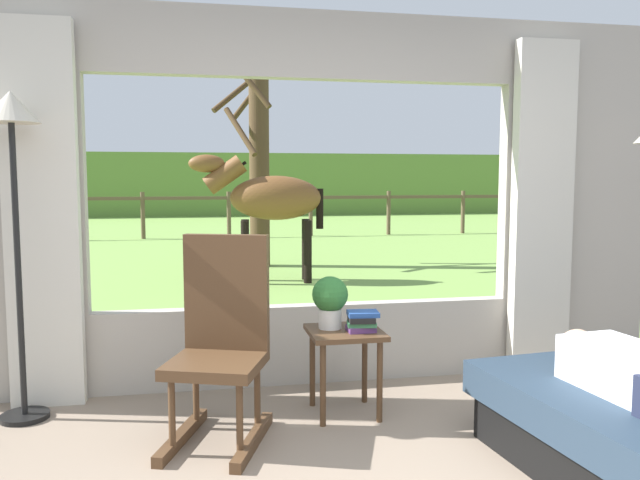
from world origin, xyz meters
The scene contains 13 objects.
back_wall_with_window centered at (0.00, 2.26, 1.25)m, with size 5.20×0.12×2.55m.
curtain_panel_left centered at (-1.69, 2.12, 1.20)m, with size 0.44×0.10×2.40m, color beige.
curtain_panel_right centered at (1.69, 2.12, 1.20)m, with size 0.44×0.10×2.40m, color beige.
outdoor_pasture_lawn centered at (0.00, 13.16, 0.01)m, with size 36.00×21.68×0.02m, color #759E47.
distant_hill_ridge centered at (0.00, 23.00, 1.20)m, with size 36.00×2.00×2.40m, color olive.
rocking_chair centered at (-0.63, 1.40, 0.55)m, with size 0.66×0.80×1.12m.
side_table centered at (0.12, 1.61, 0.43)m, with size 0.44×0.44×0.52m.
potted_plant centered at (0.04, 1.67, 0.70)m, with size 0.22×0.22×0.32m.
book_stack centered at (0.21, 1.55, 0.58)m, with size 0.20×0.16×0.12m.
floor_lamp_left centered at (-1.78, 1.89, 1.56)m, with size 0.32×0.32×1.93m.
horse centered at (0.22, 6.52, 1.16)m, with size 1.82×0.66×1.73m.
pasture_tree centered at (0.22, 8.15, 1.68)m, with size 1.32×1.36×3.59m.
pasture_fence_line centered at (0.00, 13.29, 0.74)m, with size 16.10×0.10×1.10m.
Camera 1 is at (-0.75, -2.04, 1.43)m, focal length 35.53 mm.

